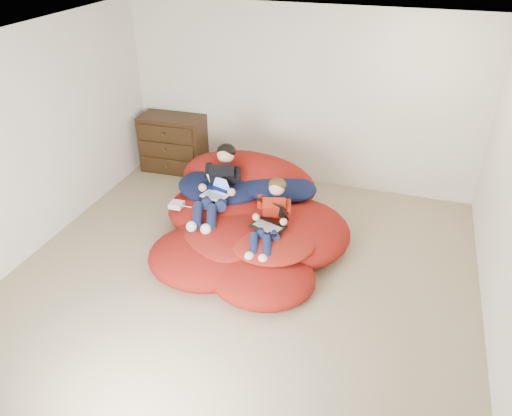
{
  "coord_description": "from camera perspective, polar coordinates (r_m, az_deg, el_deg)",
  "views": [
    {
      "loc": [
        1.49,
        -4.1,
        3.46
      ],
      "look_at": [
        0.05,
        0.35,
        0.7
      ],
      "focal_mm": 35.0,
      "sensor_mm": 36.0,
      "label": 1
    }
  ],
  "objects": [
    {
      "name": "power_adapter",
      "position": [
        6.13,
        -9.06,
        0.37
      ],
      "size": [
        0.16,
        0.16,
        0.06
      ],
      "primitive_type": "cube",
      "rotation": [
        0.0,
        0.0,
        0.02
      ],
      "color": "white",
      "rests_on": "beanbag_pile"
    },
    {
      "name": "beanbag_pile",
      "position": [
        6.05,
        -1.13,
        -1.47
      ],
      "size": [
        2.41,
        2.47,
        0.88
      ],
      "color": "#9E1811",
      "rests_on": "ground"
    },
    {
      "name": "cream_pillow",
      "position": [
        6.63,
        -2.7,
        5.11
      ],
      "size": [
        0.41,
        0.26,
        0.26
      ],
      "primitive_type": "ellipsoid",
      "color": "silver",
      "rests_on": "beanbag_pile"
    },
    {
      "name": "room_shell",
      "position": [
        5.44,
        -1.66,
        -6.06
      ],
      "size": [
        5.1,
        5.1,
        2.77
      ],
      "color": "tan",
      "rests_on": "ground"
    },
    {
      "name": "younger_boy",
      "position": [
        5.54,
        1.72,
        -0.67
      ],
      "size": [
        0.34,
        0.93,
        0.6
      ],
      "color": "#B52210",
      "rests_on": "beanbag_pile"
    },
    {
      "name": "older_boy",
      "position": [
        6.02,
        -4.31,
        2.95
      ],
      "size": [
        0.41,
        1.1,
        0.7
      ],
      "color": "black",
      "rests_on": "beanbag_pile"
    },
    {
      "name": "laptop_black",
      "position": [
        5.53,
        1.61,
        -1.21
      ],
      "size": [
        0.43,
        0.48,
        0.24
      ],
      "color": "black",
      "rests_on": "younger_boy"
    },
    {
      "name": "laptop_white",
      "position": [
        5.99,
        -4.56,
        2.08
      ],
      "size": [
        0.33,
        0.36,
        0.2
      ],
      "color": "white",
      "rests_on": "older_boy"
    },
    {
      "name": "dresser",
      "position": [
        7.81,
        -9.43,
        7.29
      ],
      "size": [
        0.98,
        0.56,
        0.87
      ],
      "color": "#311F0D",
      "rests_on": "ground"
    }
  ]
}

